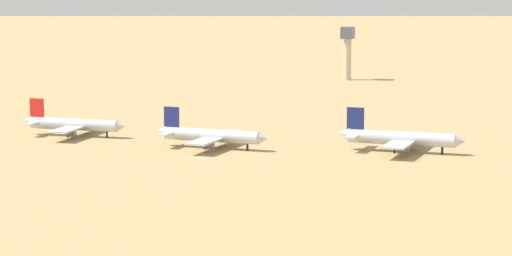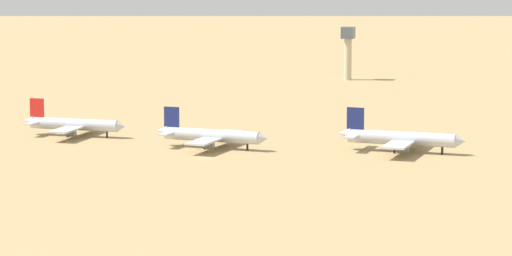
% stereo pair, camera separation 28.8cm
% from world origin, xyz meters
% --- Properties ---
extents(ground, '(4000.00, 4000.00, 0.00)m').
position_xyz_m(ground, '(0.00, 0.00, 0.00)').
color(ground, tan).
extents(parked_jet_red_2, '(33.23, 27.79, 11.01)m').
position_xyz_m(parked_jet_red_2, '(-49.86, 24.79, 3.61)').
color(parked_jet_red_2, silver).
rests_on(parked_jet_red_2, ground).
extents(parked_jet_navy_3, '(34.10, 28.75, 11.26)m').
position_xyz_m(parked_jet_navy_3, '(-3.11, 15.38, 3.69)').
color(parked_jet_navy_3, silver).
rests_on(parked_jet_navy_3, ground).
extents(parked_jet_navy_4, '(36.14, 30.35, 11.95)m').
position_xyz_m(parked_jet_navy_4, '(49.12, 24.48, 3.92)').
color(parked_jet_navy_4, silver).
rests_on(parked_jet_navy_4, ground).
extents(control_tower, '(5.20, 5.20, 22.33)m').
position_xyz_m(control_tower, '(-6.93, 202.99, 13.47)').
color(control_tower, '#C6B793').
rests_on(control_tower, ground).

